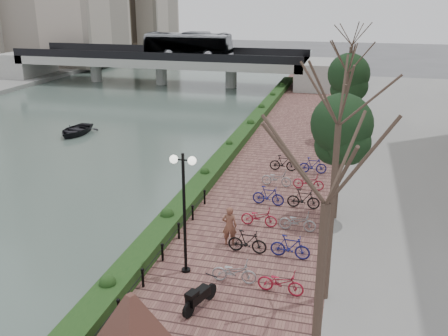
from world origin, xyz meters
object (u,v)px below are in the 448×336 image
(pedestrian, at_px, (229,226))
(boat, at_px, (75,130))
(lamppost, at_px, (184,188))
(granite_monument, at_px, (133,334))
(motorcycle, at_px, (200,295))

(pedestrian, height_order, boat, pedestrian)
(pedestrian, bearing_deg, lamppost, 60.04)
(granite_monument, relative_size, pedestrian, 2.53)
(lamppost, height_order, motorcycle, lamppost)
(pedestrian, xyz_separation_m, boat, (-16.77, 15.90, -0.97))
(pedestrian, bearing_deg, granite_monument, 78.36)
(lamppost, distance_m, pedestrian, 3.85)
(granite_monument, bearing_deg, motorcycle, 75.95)
(lamppost, xyz_separation_m, pedestrian, (1.12, 2.58, -2.62))
(granite_monument, distance_m, boat, 29.02)
(motorcycle, xyz_separation_m, boat, (-16.91, 20.67, -0.58))
(granite_monument, height_order, lamppost, lamppost)
(lamppost, height_order, boat, lamppost)
(pedestrian, distance_m, boat, 23.14)
(motorcycle, height_order, boat, motorcycle)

